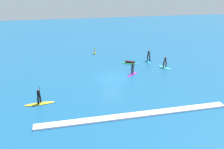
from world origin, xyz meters
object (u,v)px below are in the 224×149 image
at_px(surfer_on_teal_board, 165,65).
at_px(surfer_on_purple_board, 132,71).
at_px(surfer_on_green_board, 130,63).
at_px(surfer_on_yellow_board, 39,100).
at_px(marker_buoy, 95,53).
at_px(surfer_on_blue_board, 148,59).

height_order(surfer_on_teal_board, surfer_on_purple_board, surfer_on_teal_board).
xyz_separation_m(surfer_on_green_board, surfer_on_purple_board, (-1.13, -4.86, 0.33)).
height_order(surfer_on_yellow_board, surfer_on_teal_board, surfer_on_yellow_board).
relative_size(surfer_on_purple_board, marker_buoy, 1.70).
xyz_separation_m(surfer_on_yellow_board, surfer_on_purple_board, (12.42, 6.25, 0.06)).
xyz_separation_m(surfer_on_blue_board, surfer_on_teal_board, (1.27, -3.61, -0.03)).
relative_size(surfer_on_green_board, surfer_on_blue_board, 0.84).
height_order(surfer_on_green_board, surfer_on_purple_board, surfer_on_purple_board).
relative_size(surfer_on_blue_board, surfer_on_purple_board, 1.47).
height_order(surfer_on_blue_board, surfer_on_purple_board, surfer_on_blue_board).
bearing_deg(surfer_on_yellow_board, surfer_on_teal_board, 19.35).
bearing_deg(marker_buoy, surfer_on_blue_board, -38.00).
bearing_deg(marker_buoy, surfer_on_green_board, -55.18).
xyz_separation_m(surfer_on_blue_board, marker_buoy, (-8.03, 6.27, -0.21)).
height_order(surfer_on_yellow_board, marker_buoy, surfer_on_yellow_board).
bearing_deg(surfer_on_teal_board, surfer_on_blue_board, 177.47).
relative_size(surfer_on_yellow_board, surfer_on_blue_board, 0.98).
relative_size(surfer_on_yellow_board, surfer_on_green_board, 1.18).
bearing_deg(surfer_on_purple_board, surfer_on_yellow_board, 164.44).
relative_size(surfer_on_green_board, surfer_on_teal_board, 1.06).
distance_m(surfer_on_teal_board, surfer_on_purple_board, 6.00).
xyz_separation_m(surfer_on_yellow_board, marker_buoy, (8.86, 17.84, -0.19)).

